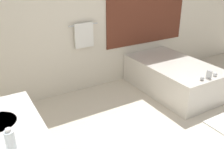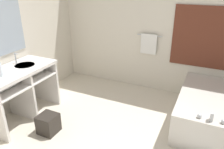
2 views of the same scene
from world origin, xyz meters
The scene contains 3 objects.
wall_back_with_blinds centered at (0.03, 2.23, 1.34)m, with size 7.40×0.13×2.70m.
bathtub centered at (0.99, 1.38, 0.28)m, with size 0.97×1.62×0.62m.
water_bottle_1 centered at (-1.82, -0.06, 0.99)m, with size 0.07×0.07×0.22m.
Camera 1 is at (-1.91, -1.46, 2.02)m, focal length 40.00 mm.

